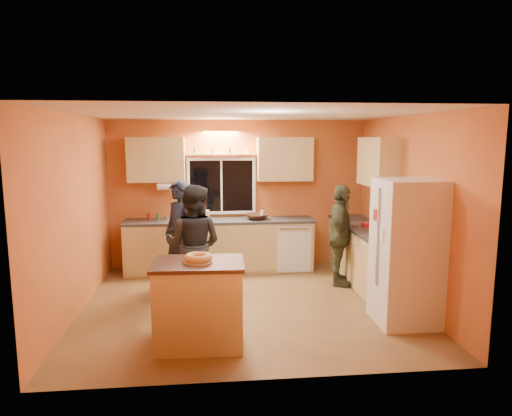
{
  "coord_description": "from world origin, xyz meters",
  "views": [
    {
      "loc": [
        -0.51,
        -6.03,
        2.29
      ],
      "look_at": [
        0.15,
        0.4,
        1.29
      ],
      "focal_mm": 32.0,
      "sensor_mm": 36.0,
      "label": 1
    }
  ],
  "objects": [
    {
      "name": "person_right",
      "position": [
        1.5,
        0.73,
        0.79
      ],
      "size": [
        0.69,
        1.0,
        1.58
      ],
      "primitive_type": "imported",
      "rotation": [
        0.0,
        0.0,
        1.21
      ],
      "color": "#393C26",
      "rests_on": "ground"
    },
    {
      "name": "ground",
      "position": [
        0.0,
        0.0,
        0.0
      ],
      "size": [
        4.5,
        4.5,
        0.0
      ],
      "primitive_type": "plane",
      "color": "brown",
      "rests_on": "ground"
    },
    {
      "name": "person_left",
      "position": [
        -0.98,
        0.84,
        0.83
      ],
      "size": [
        0.69,
        0.72,
        1.66
      ],
      "primitive_type": "imported",
      "rotation": [
        0.0,
        0.0,
        -0.88
      ],
      "color": "black",
      "rests_on": "ground"
    },
    {
      "name": "room_shell",
      "position": [
        0.12,
        0.41,
        1.62
      ],
      "size": [
        4.54,
        4.04,
        2.61
      ],
      "color": "#C57632",
      "rests_on": "ground"
    },
    {
      "name": "potted_plant",
      "position": [
        2.0,
        -0.3,
        1.06
      ],
      "size": [
        0.35,
        0.33,
        0.32
      ],
      "primitive_type": "imported",
      "rotation": [
        0.0,
        0.0,
        -0.32
      ],
      "color": "gray",
      "rests_on": "right_counter"
    },
    {
      "name": "back_counter",
      "position": [
        0.01,
        1.7,
        0.45
      ],
      "size": [
        4.23,
        0.62,
        0.9
      ],
      "color": "tan",
      "rests_on": "ground"
    },
    {
      "name": "utensil_crock",
      "position": [
        -0.59,
        1.68,
        0.99
      ],
      "size": [
        0.14,
        0.14,
        0.17
      ],
      "primitive_type": "cylinder",
      "color": "beige",
      "rests_on": "back_counter"
    },
    {
      "name": "bundt_pastry",
      "position": [
        -0.64,
        -1.18,
        1.0
      ],
      "size": [
        0.31,
        0.31,
        0.09
      ],
      "primitive_type": "torus",
      "color": "tan",
      "rests_on": "island"
    },
    {
      "name": "red_box",
      "position": [
        1.95,
        0.79,
        0.94
      ],
      "size": [
        0.17,
        0.14,
        0.07
      ],
      "primitive_type": "cube",
      "rotation": [
        0.0,
        0.0,
        0.1
      ],
      "color": "#A2191C",
      "rests_on": "right_counter"
    },
    {
      "name": "island",
      "position": [
        -0.64,
        -1.18,
        0.49
      ],
      "size": [
        1.02,
        0.71,
        0.96
      ],
      "rotation": [
        0.0,
        0.0,
        -0.04
      ],
      "color": "tan",
      "rests_on": "ground"
    },
    {
      "name": "right_counter",
      "position": [
        1.95,
        0.5,
        0.45
      ],
      "size": [
        0.62,
        1.84,
        0.9
      ],
      "color": "tan",
      "rests_on": "ground"
    },
    {
      "name": "person_center",
      "position": [
        -0.74,
        0.15,
        0.83
      ],
      "size": [
        0.97,
        0.86,
        1.67
      ],
      "primitive_type": "imported",
      "rotation": [
        0.0,
        0.0,
        2.81
      ],
      "color": "black",
      "rests_on": "ground"
    },
    {
      "name": "mixing_bowl",
      "position": [
        0.3,
        1.67,
        0.95
      ],
      "size": [
        0.47,
        0.47,
        0.09
      ],
      "primitive_type": "imported",
      "rotation": [
        0.0,
        0.0,
        0.3
      ],
      "color": "#321710",
      "rests_on": "back_counter"
    },
    {
      "name": "refrigerator",
      "position": [
        1.89,
        -0.8,
        0.9
      ],
      "size": [
        0.72,
        0.7,
        1.8
      ],
      "primitive_type": "cube",
      "color": "silver",
      "rests_on": "ground"
    }
  ]
}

